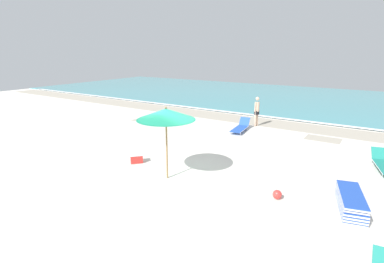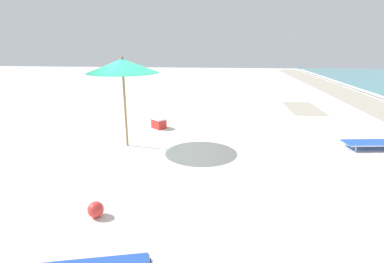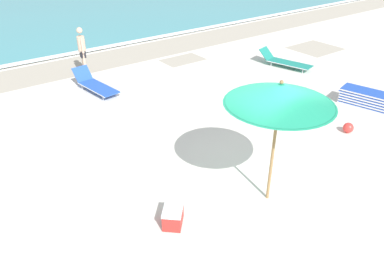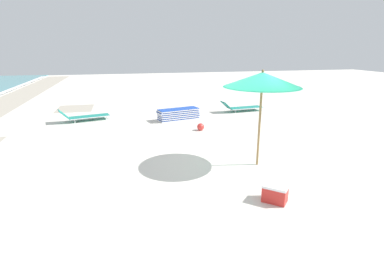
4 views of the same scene
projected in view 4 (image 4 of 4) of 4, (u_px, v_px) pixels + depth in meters
The scene contains 7 objects.
ground_plane at pixel (225, 166), 8.38m from camera, with size 60.00×60.00×0.16m.
beach_umbrella at pixel (262, 80), 7.65m from camera, with size 2.01×2.01×2.58m.
lounger_stack at pixel (179, 114), 13.31m from camera, with size 1.05×1.98×0.49m.
sun_lounger_beside_umbrella at pixel (242, 107), 15.04m from camera, with size 0.84×2.23×0.56m.
sun_lounger_near_water_left at pixel (84, 116), 13.10m from camera, with size 1.12×2.17×0.57m.
beach_ball at pixel (201, 127), 11.62m from camera, with size 0.28×0.28×0.28m.
cooler_box at pixel (275, 193), 6.25m from camera, with size 0.60×0.61×0.37m.
Camera 4 is at (-7.38, 2.70, 3.14)m, focal length 28.00 mm.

